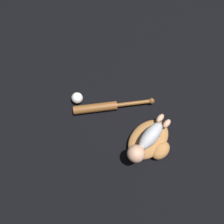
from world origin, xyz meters
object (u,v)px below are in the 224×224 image
baseball_bat (104,107)px  baseball (77,98)px  baseball_glove (150,141)px  baby_figure (146,141)px

baseball_bat → baseball: bearing=-41.0°
baseball_glove → baseball: 0.57m
baseball_glove → baby_figure: 0.10m
baseball_glove → baby_figure: size_ratio=1.01×
baseball → baby_figure: bearing=121.1°
baseball_glove → baseball_bat: (0.18, -0.34, -0.01)m
baseball_glove → baseball_bat: 0.39m
baseball_glove → baseball_bat: bearing=-61.4°
baseball_glove → baseball: bearing=-54.6°
baseball_glove → baseball_bat: size_ratio=0.66×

